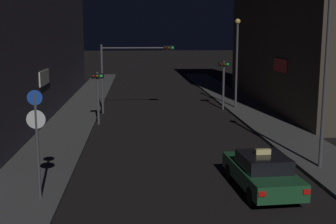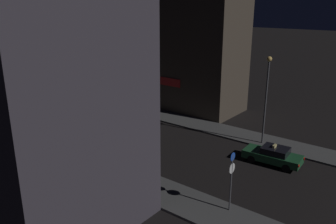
# 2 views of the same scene
# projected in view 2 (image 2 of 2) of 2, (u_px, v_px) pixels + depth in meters

# --- Properties ---
(sidewalk_left) EXTENTS (3.09, 58.05, 0.15)m
(sidewalk_left) POSITION_uv_depth(u_px,v_px,m) (44.00, 143.00, 31.14)
(sidewalk_left) COLOR #4C4C4C
(sidewalk_left) RESTS_ON ground_plane
(sidewalk_right) EXTENTS (3.09, 58.05, 0.15)m
(sidewalk_right) POSITION_uv_depth(u_px,v_px,m) (140.00, 110.00, 40.70)
(sidewalk_right) COLOR #4C4C4C
(sidewalk_right) RESTS_ON ground_plane
(building_facade_right) EXTENTS (6.60, 21.54, 20.17)m
(building_facade_right) POSITION_uv_depth(u_px,v_px,m) (159.00, 20.00, 41.85)
(building_facade_right) COLOR #473D33
(building_facade_right) RESTS_ON ground_plane
(taxi) EXTENTS (2.05, 4.54, 1.62)m
(taxi) POSITION_uv_depth(u_px,v_px,m) (273.00, 155.00, 27.07)
(taxi) COLOR #1E512D
(taxi) RESTS_ON ground_plane
(traffic_light_overhead) EXTENTS (5.34, 0.42, 5.02)m
(traffic_light_overhead) POSITION_uv_depth(u_px,v_px,m) (84.00, 97.00, 32.35)
(traffic_light_overhead) COLOR #47474C
(traffic_light_overhead) RESTS_ON ground_plane
(traffic_light_left_kerb) EXTENTS (0.80, 0.42, 3.39)m
(traffic_light_left_kerb) POSITION_uv_depth(u_px,v_px,m) (95.00, 125.00, 28.77)
(traffic_light_left_kerb) COLOR #47474C
(traffic_light_left_kerb) RESTS_ON ground_plane
(traffic_light_right_kerb) EXTENTS (0.80, 0.42, 3.75)m
(traffic_light_right_kerb) POSITION_uv_depth(u_px,v_px,m) (129.00, 92.00, 38.50)
(traffic_light_right_kerb) COLOR #47474C
(traffic_light_right_kerb) RESTS_ON ground_plane
(sign_pole_left) EXTENTS (0.64, 0.10, 3.78)m
(sign_pole_left) POSITION_uv_depth(u_px,v_px,m) (231.00, 176.00, 20.27)
(sign_pole_left) COLOR #47474C
(sign_pole_left) RESTS_ON sidewalk_left
(street_lamp_near_block) EXTENTS (0.44, 0.44, 7.74)m
(street_lamp_near_block) POSITION_uv_depth(u_px,v_px,m) (267.00, 90.00, 29.55)
(street_lamp_near_block) COLOR #47474C
(street_lamp_near_block) RESTS_ON sidewalk_right
(street_lamp_far_block) EXTENTS (0.41, 0.41, 6.75)m
(street_lamp_far_block) POSITION_uv_depth(u_px,v_px,m) (134.00, 76.00, 38.79)
(street_lamp_far_block) COLOR #47474C
(street_lamp_far_block) RESTS_ON sidewalk_right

